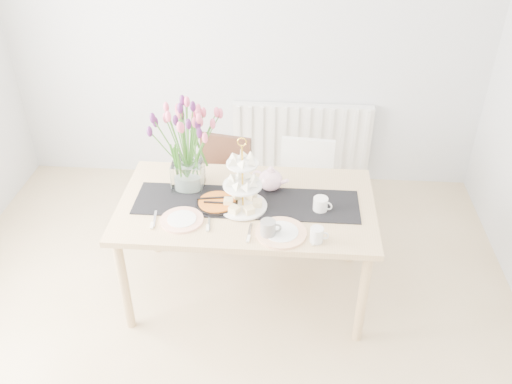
# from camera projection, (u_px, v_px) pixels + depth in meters

# --- Properties ---
(room_shell) EXTENTS (4.50, 4.50, 4.50)m
(room_shell) POSITION_uv_depth(u_px,v_px,m) (199.00, 195.00, 2.49)
(room_shell) COLOR tan
(room_shell) RESTS_ON ground
(radiator) EXTENTS (1.20, 0.08, 0.60)m
(radiator) POSITION_uv_depth(u_px,v_px,m) (302.00, 136.00, 4.74)
(radiator) COLOR white
(radiator) RESTS_ON room_shell
(dining_table) EXTENTS (1.60, 0.90, 0.75)m
(dining_table) POSITION_uv_depth(u_px,v_px,m) (247.00, 213.00, 3.43)
(dining_table) COLOR tan
(dining_table) RESTS_ON ground
(chair_brown) EXTENTS (0.47, 0.47, 0.80)m
(chair_brown) POSITION_uv_depth(u_px,v_px,m) (222.00, 181.00, 4.13)
(chair_brown) COLOR #371E14
(chair_brown) RESTS_ON ground
(chair_white) EXTENTS (0.43, 0.43, 0.80)m
(chair_white) POSITION_uv_depth(u_px,v_px,m) (305.00, 185.00, 4.08)
(chair_white) COLOR white
(chair_white) RESTS_ON ground
(table_runner) EXTENTS (1.40, 0.35, 0.01)m
(table_runner) POSITION_uv_depth(u_px,v_px,m) (247.00, 202.00, 3.39)
(table_runner) COLOR black
(table_runner) RESTS_ON dining_table
(tulip_vase) EXTENTS (0.70, 0.70, 0.60)m
(tulip_vase) POSITION_uv_depth(u_px,v_px,m) (185.00, 135.00, 3.32)
(tulip_vase) COLOR silver
(tulip_vase) RESTS_ON dining_table
(cake_stand) EXTENTS (0.30, 0.30, 0.44)m
(cake_stand) POSITION_uv_depth(u_px,v_px,m) (243.00, 191.00, 3.28)
(cake_stand) COLOR gold
(cake_stand) RESTS_ON dining_table
(teapot) EXTENTS (0.31, 0.28, 0.16)m
(teapot) POSITION_uv_depth(u_px,v_px,m) (271.00, 180.00, 3.47)
(teapot) COLOR white
(teapot) RESTS_ON dining_table
(cream_jug) EXTENTS (0.12, 0.12, 0.09)m
(cream_jug) POSITION_uv_depth(u_px,v_px,m) (320.00, 204.00, 3.30)
(cream_jug) COLOR white
(cream_jug) RESTS_ON dining_table
(tart_tin) EXTENTS (0.26, 0.26, 0.03)m
(tart_tin) POSITION_uv_depth(u_px,v_px,m) (217.00, 203.00, 3.36)
(tart_tin) COLOR black
(tart_tin) RESTS_ON dining_table
(mug_grey) EXTENTS (0.10, 0.10, 0.11)m
(mug_grey) POSITION_uv_depth(u_px,v_px,m) (268.00, 229.00, 3.09)
(mug_grey) COLOR gray
(mug_grey) RESTS_ON dining_table
(mug_white) EXTENTS (0.08, 0.08, 0.09)m
(mug_white) POSITION_uv_depth(u_px,v_px,m) (317.00, 235.00, 3.05)
(mug_white) COLOR silver
(mug_white) RESTS_ON dining_table
(plate_left) EXTENTS (0.29, 0.29, 0.01)m
(plate_left) POSITION_uv_depth(u_px,v_px,m) (182.00, 220.00, 3.23)
(plate_left) COLOR white
(plate_left) RESTS_ON dining_table
(plate_right) EXTENTS (0.32, 0.32, 0.02)m
(plate_right) POSITION_uv_depth(u_px,v_px,m) (281.00, 233.00, 3.13)
(plate_right) COLOR white
(plate_right) RESTS_ON dining_table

